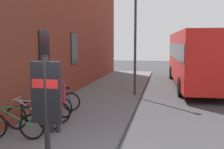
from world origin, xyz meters
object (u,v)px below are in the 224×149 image
object	(u,v)px
city_bus	(196,56)
bicycle_far_end	(33,118)
bicycle_leaning_wall	(14,125)
transit_info_sign	(46,101)
bicycle_mid_rack	(52,105)
pedestrian_by_facade	(54,96)
bicycle_end_of_row	(45,111)
street_lamp	(135,29)
bicycle_nearest_sign	(58,101)

from	to	relation	value
city_bus	bicycle_far_end	bearing A→B (deg)	150.62
bicycle_leaning_wall	bicycle_far_end	size ratio (longest dim) A/B	1.00
bicycle_leaning_wall	transit_info_sign	xyz separation A→B (m)	(-2.10, -1.97, 1.21)
bicycle_mid_rack	pedestrian_by_facade	distance (m)	1.93
bicycle_end_of_row	street_lamp	bearing A→B (deg)	-24.17
bicycle_far_end	city_bus	world-z (taller)	city_bus
bicycle_far_end	street_lamp	bearing A→B (deg)	-21.36
bicycle_nearest_sign	city_bus	size ratio (longest dim) A/B	0.17
bicycle_nearest_sign	pedestrian_by_facade	world-z (taller)	pedestrian_by_facade
bicycle_far_end	bicycle_end_of_row	distance (m)	0.80
bicycle_leaning_wall	transit_info_sign	world-z (taller)	transit_info_sign
bicycle_nearest_sign	pedestrian_by_facade	size ratio (longest dim) A/B	0.99
city_bus	street_lamp	xyz separation A→B (m)	(-4.01, 3.30, 1.47)
bicycle_leaning_wall	street_lamp	bearing A→B (deg)	-20.32
bicycle_far_end	transit_info_sign	distance (m)	3.60
bicycle_leaning_wall	bicycle_nearest_sign	world-z (taller)	same
city_bus	street_lamp	distance (m)	5.40
bicycle_nearest_sign	street_lamp	size ratio (longest dim) A/B	0.32
bicycle_mid_rack	city_bus	xyz separation A→B (m)	(8.48, -5.76, 1.41)
bicycle_nearest_sign	bicycle_mid_rack	bearing A→B (deg)	-172.79
bicycle_far_end	bicycle_mid_rack	distance (m)	1.60
bicycle_leaning_wall	street_lamp	world-z (taller)	street_lamp
bicycle_far_end	transit_info_sign	size ratio (longest dim) A/B	0.74
bicycle_mid_rack	transit_info_sign	distance (m)	5.00
bicycle_mid_rack	bicycle_nearest_sign	xyz separation A→B (m)	(0.75, 0.10, 0.00)
bicycle_leaning_wall	bicycle_mid_rack	size ratio (longest dim) A/B	1.03
transit_info_sign	street_lamp	bearing A→B (deg)	-3.59
bicycle_leaning_wall	bicycle_nearest_sign	bearing A→B (deg)	0.41
bicycle_nearest_sign	pedestrian_by_facade	xyz separation A→B (m)	(-2.37, -0.89, 0.70)
city_bus	bicycle_leaning_wall	bearing A→B (deg)	151.73
bicycle_leaning_wall	bicycle_mid_rack	xyz separation A→B (m)	(2.37, -0.07, 0.00)
bicycle_nearest_sign	transit_info_sign	bearing A→B (deg)	-159.10
bicycle_nearest_sign	city_bus	xyz separation A→B (m)	(7.72, -5.86, 1.41)
bicycle_leaning_wall	pedestrian_by_facade	distance (m)	1.34
bicycle_end_of_row	bicycle_nearest_sign	size ratio (longest dim) A/B	1.00
bicycle_end_of_row	bicycle_mid_rack	world-z (taller)	same
bicycle_end_of_row	pedestrian_by_facade	distance (m)	1.29
street_lamp	bicycle_mid_rack	bearing A→B (deg)	151.18
bicycle_mid_rack	street_lamp	bearing A→B (deg)	-28.82
bicycle_mid_rack	bicycle_leaning_wall	bearing A→B (deg)	178.23
bicycle_nearest_sign	bicycle_leaning_wall	bearing A→B (deg)	-179.59
bicycle_mid_rack	city_bus	bearing A→B (deg)	-34.19
bicycle_end_of_row	bicycle_nearest_sign	bearing A→B (deg)	7.08
bicycle_nearest_sign	pedestrian_by_facade	bearing A→B (deg)	-159.37
bicycle_leaning_wall	bicycle_end_of_row	bearing A→B (deg)	-6.16
city_bus	street_lamp	size ratio (longest dim) A/B	1.91
bicycle_leaning_wall	bicycle_far_end	bearing A→B (deg)	-11.69
bicycle_end_of_row	street_lamp	world-z (taller)	street_lamp
bicycle_mid_rack	transit_info_sign	size ratio (longest dim) A/B	0.72
bicycle_end_of_row	bicycle_mid_rack	xyz separation A→B (m)	(0.79, 0.10, 0.00)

